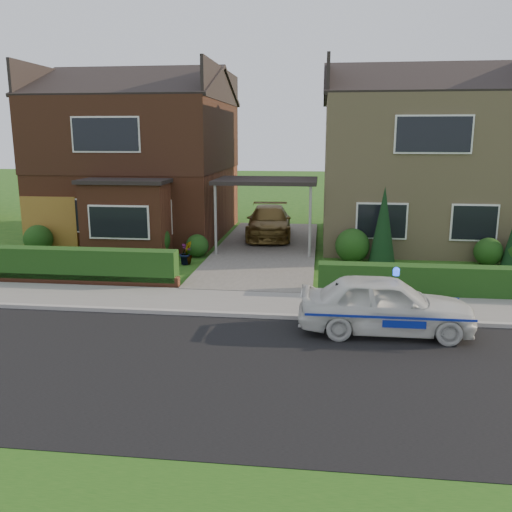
# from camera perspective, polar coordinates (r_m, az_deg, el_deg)

# --- Properties ---
(ground) EXTENTS (120.00, 120.00, 0.00)m
(ground) POSITION_cam_1_polar(r_m,az_deg,el_deg) (10.59, -5.17, -11.76)
(ground) COLOR #1F5015
(ground) RESTS_ON ground
(road) EXTENTS (60.00, 6.00, 0.02)m
(road) POSITION_cam_1_polar(r_m,az_deg,el_deg) (10.59, -5.17, -11.76)
(road) COLOR black
(road) RESTS_ON ground
(kerb) EXTENTS (60.00, 0.16, 0.12)m
(kerb) POSITION_cam_1_polar(r_m,az_deg,el_deg) (13.36, -2.44, -6.20)
(kerb) COLOR #9E9993
(kerb) RESTS_ON ground
(sidewalk) EXTENTS (60.00, 2.00, 0.10)m
(sidewalk) POSITION_cam_1_polar(r_m,az_deg,el_deg) (14.35, -1.76, -4.91)
(sidewalk) COLOR slate
(sidewalk) RESTS_ON ground
(driveway) EXTENTS (3.80, 12.00, 0.12)m
(driveway) POSITION_cam_1_polar(r_m,az_deg,el_deg) (20.98, 1.08, 0.73)
(driveway) COLOR #666059
(driveway) RESTS_ON ground
(house_left) EXTENTS (7.50, 9.53, 7.25)m
(house_left) POSITION_cam_1_polar(r_m,az_deg,el_deg) (24.63, -11.92, 11.01)
(house_left) COLOR brown
(house_left) RESTS_ON ground
(house_right) EXTENTS (7.50, 8.06, 7.25)m
(house_right) POSITION_cam_1_polar(r_m,az_deg,el_deg) (23.73, 16.21, 10.38)
(house_right) COLOR tan
(house_right) RESTS_ON ground
(carport_link) EXTENTS (3.80, 3.00, 2.77)m
(carport_link) POSITION_cam_1_polar(r_m,az_deg,el_deg) (20.56, 1.09, 7.80)
(carport_link) COLOR black
(carport_link) RESTS_ON ground
(garage_door) EXTENTS (2.20, 0.10, 2.10)m
(garage_door) POSITION_cam_1_polar(r_m,az_deg,el_deg) (22.22, -20.91, 3.16)
(garage_door) COLOR brown
(garage_door) RESTS_ON ground
(dwarf_wall) EXTENTS (7.70, 0.25, 0.36)m
(dwarf_wall) POSITION_cam_1_polar(r_m,az_deg,el_deg) (17.22, -20.59, -2.30)
(dwarf_wall) COLOR brown
(dwarf_wall) RESTS_ON ground
(hedge_left) EXTENTS (7.50, 0.55, 0.90)m
(hedge_left) POSITION_cam_1_polar(r_m,az_deg,el_deg) (17.40, -20.32, -2.75)
(hedge_left) COLOR black
(hedge_left) RESTS_ON ground
(hedge_right) EXTENTS (7.50, 0.55, 0.80)m
(hedge_right) POSITION_cam_1_polar(r_m,az_deg,el_deg) (15.85, 20.24, -4.20)
(hedge_right) COLOR black
(hedge_right) RESTS_ON ground
(shrub_left_far) EXTENTS (1.08, 1.08, 1.08)m
(shrub_left_far) POSITION_cam_1_polar(r_m,az_deg,el_deg) (22.02, -21.94, 1.65)
(shrub_left_far) COLOR black
(shrub_left_far) RESTS_ON ground
(shrub_left_mid) EXTENTS (1.32, 1.32, 1.32)m
(shrub_left_mid) POSITION_cam_1_polar(r_m,az_deg,el_deg) (20.04, -10.88, 1.69)
(shrub_left_mid) COLOR black
(shrub_left_mid) RESTS_ON ground
(shrub_left_near) EXTENTS (0.84, 0.84, 0.84)m
(shrub_left_near) POSITION_cam_1_polar(r_m,az_deg,el_deg) (19.94, -6.21, 1.09)
(shrub_left_near) COLOR black
(shrub_left_near) RESTS_ON ground
(shrub_right_near) EXTENTS (1.20, 1.20, 1.20)m
(shrub_right_near) POSITION_cam_1_polar(r_m,az_deg,el_deg) (19.23, 10.12, 1.09)
(shrub_right_near) COLOR black
(shrub_right_near) RESTS_ON ground
(shrub_right_mid) EXTENTS (0.96, 0.96, 0.96)m
(shrub_right_mid) POSITION_cam_1_polar(r_m,az_deg,el_deg) (20.15, 23.26, 0.42)
(shrub_right_mid) COLOR black
(shrub_right_mid) RESTS_ON ground
(conifer_a) EXTENTS (0.90, 0.90, 2.60)m
(conifer_a) POSITION_cam_1_polar(r_m,az_deg,el_deg) (19.00, 13.24, 2.96)
(conifer_a) COLOR black
(conifer_a) RESTS_ON ground
(police_car) EXTENTS (3.55, 3.87, 1.48)m
(police_car) POSITION_cam_1_polar(r_m,az_deg,el_deg) (12.48, 13.47, -5.02)
(police_car) COLOR silver
(police_car) RESTS_ON ground
(driveway_car) EXTENTS (2.15, 4.62, 1.31)m
(driveway_car) POSITION_cam_1_polar(r_m,az_deg,el_deg) (23.07, 1.38, 3.60)
(driveway_car) COLOR brown
(driveway_car) RESTS_ON driveway
(potted_plant_a) EXTENTS (0.41, 0.31, 0.70)m
(potted_plant_a) POSITION_cam_1_polar(r_m,az_deg,el_deg) (17.91, -20.37, -1.18)
(potted_plant_a) COLOR gray
(potted_plant_a) RESTS_ON ground
(potted_plant_b) EXTENTS (0.57, 0.56, 0.81)m
(potted_plant_b) POSITION_cam_1_polar(r_m,az_deg,el_deg) (18.76, -7.38, 0.29)
(potted_plant_b) COLOR gray
(potted_plant_b) RESTS_ON ground
(potted_plant_c) EXTENTS (0.48, 0.48, 0.70)m
(potted_plant_c) POSITION_cam_1_polar(r_m,az_deg,el_deg) (18.81, -7.34, 0.15)
(potted_plant_c) COLOR gray
(potted_plant_c) RESTS_ON ground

